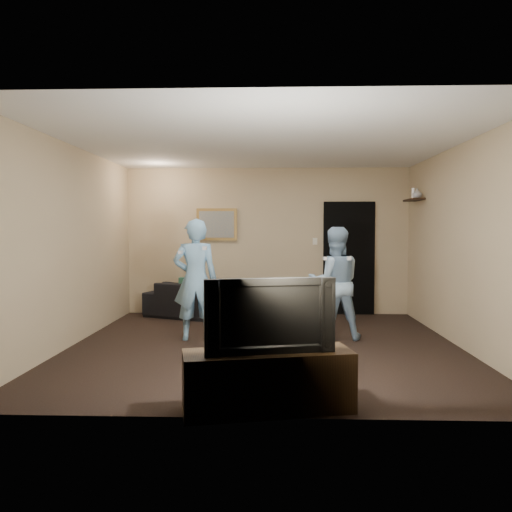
{
  "coord_description": "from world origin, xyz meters",
  "views": [
    {
      "loc": [
        0.11,
        -6.4,
        1.5
      ],
      "look_at": [
        -0.12,
        0.3,
        1.15
      ],
      "focal_mm": 35.0,
      "sensor_mm": 36.0,
      "label": 1
    }
  ],
  "objects_px": {
    "television": "(268,314)",
    "wii_player_right": "(335,283)",
    "wii_player_left": "(195,280)",
    "sofa": "(207,300)",
    "tv_console": "(268,381)"
  },
  "relations": [
    {
      "from": "television",
      "to": "wii_player_right",
      "type": "xyz_separation_m",
      "value": [
        0.88,
        2.77,
        -0.04
      ]
    },
    {
      "from": "tv_console",
      "to": "wii_player_right",
      "type": "distance_m",
      "value": 2.95
    },
    {
      "from": "tv_console",
      "to": "wii_player_left",
      "type": "distance_m",
      "value": 2.9
    },
    {
      "from": "sofa",
      "to": "wii_player_left",
      "type": "bearing_deg",
      "value": 113.26
    },
    {
      "from": "wii_player_left",
      "to": "tv_console",
      "type": "bearing_deg",
      "value": -69.0
    },
    {
      "from": "sofa",
      "to": "wii_player_right",
      "type": "bearing_deg",
      "value": 162.15
    },
    {
      "from": "wii_player_left",
      "to": "wii_player_right",
      "type": "xyz_separation_m",
      "value": [
        1.9,
        0.11,
        -0.05
      ]
    },
    {
      "from": "wii_player_right",
      "to": "tv_console",
      "type": "bearing_deg",
      "value": -107.7
    },
    {
      "from": "television",
      "to": "tv_console",
      "type": "bearing_deg",
      "value": 0.0
    },
    {
      "from": "sofa",
      "to": "wii_player_left",
      "type": "height_order",
      "value": "wii_player_left"
    },
    {
      "from": "sofa",
      "to": "tv_console",
      "type": "distance_m",
      "value": 4.48
    },
    {
      "from": "tv_console",
      "to": "television",
      "type": "xyz_separation_m",
      "value": [
        0.0,
        0.0,
        0.56
      ]
    },
    {
      "from": "wii_player_left",
      "to": "wii_player_right",
      "type": "distance_m",
      "value": 1.91
    },
    {
      "from": "television",
      "to": "wii_player_left",
      "type": "height_order",
      "value": "wii_player_left"
    },
    {
      "from": "tv_console",
      "to": "wii_player_left",
      "type": "bearing_deg",
      "value": 98.78
    }
  ]
}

